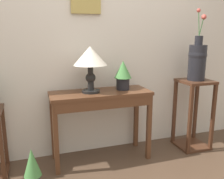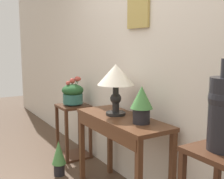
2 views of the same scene
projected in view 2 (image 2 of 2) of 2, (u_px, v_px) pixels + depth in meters
The scene contains 7 objects.
back_wall_with_art at pixel (149, 45), 2.62m from camera, with size 9.00×0.13×2.80m.
console_table at pixel (120, 131), 2.59m from camera, with size 1.05×0.40×0.76m.
table_lamp at pixel (116, 78), 2.61m from camera, with size 0.34×0.34×0.47m.
potted_plant_on_console at pixel (142, 103), 2.35m from camera, with size 0.19×0.19×0.31m.
pedestal_stand_left at pixel (74, 131), 3.61m from camera, with size 0.36×0.36×0.67m.
planter_bowl_wide_left at pixel (73, 93), 3.54m from camera, with size 0.26×0.26×0.35m.
potted_plant_floor at pixel (59, 157), 3.10m from camera, with size 0.15×0.15×0.39m.
Camera 2 is at (2.09, -0.29, 1.40)m, focal length 46.18 mm.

